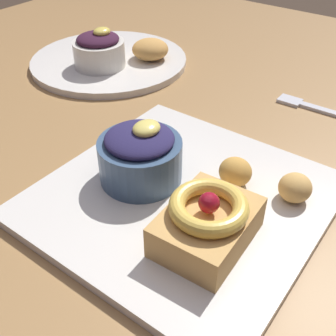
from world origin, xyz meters
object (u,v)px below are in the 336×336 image
Objects in this scene: front_plate at (182,198)px; back_pastry at (150,49)px; cake_slice at (207,222)px; fork at (311,107)px; fritter_middle at (295,188)px; back_plate at (109,61)px; berry_ramekin at (140,155)px; back_ramekin at (99,50)px; fritter_front at (235,172)px.

back_pastry is at bearing 43.83° from front_plate.
cake_slice reaches higher than fork.
fritter_middle is 0.56× the size of back_pastry.
back_plate is 0.08m from back_pastry.
back_plate is (0.24, 0.27, -0.04)m from berry_ramekin.
front_plate is at bearing 82.39° from fork.
fork is at bearing -6.85° from front_plate.
berry_ramekin is (-0.00, 0.06, 0.04)m from front_plate.
cake_slice reaches higher than back_pastry.
back_ramekin is 1.36× the size of back_pastry.
cake_slice is 0.12m from fritter_middle.
cake_slice is 0.10m from fritter_front.
fork is (0.06, -0.37, -0.00)m from back_plate.
fork is (0.30, -0.09, -0.04)m from berry_ramekin.
back_pastry is 0.30m from fork.
fritter_front is 0.25m from fork.
cake_slice is 0.34m from fork.
back_ramekin is at bearing 57.91° from front_plate.
back_ramekin reaches higher than front_plate.
fritter_middle reaches higher than fork.
back_plate is at bearing 68.83° from fritter_middle.
front_plate is 0.12m from fritter_middle.
cake_slice is at bearing -125.45° from back_plate.
back_pastry is (0.28, 0.27, 0.02)m from front_plate.
berry_ramekin is at bearing 120.79° from fritter_front.
front_plate is at bearing 144.71° from fritter_front.
back_plate is at bearing 123.38° from back_pastry.
fritter_middle is at bearing -111.17° from back_plate.
fritter_front is 0.41m from back_plate.
front_plate is 7.94× the size of fritter_middle.
back_ramekin is (0.24, 0.38, 0.00)m from cake_slice.
cake_slice is at bearing -167.03° from fritter_front.
back_plate is 0.37m from fork.
fritter_middle is 0.41× the size of back_ramekin.
berry_ramekin is 0.35m from back_pastry.
fork is at bearing 0.26° from fritter_front.
front_plate is 3.10× the size of berry_ramekin.
fritter_front is 0.38m from back_ramekin.
front_plate is 0.41m from back_plate.
back_ramekin is at bearing 14.60° from fork.
berry_ramekin reaches higher than cake_slice.
back_plate is 0.05m from back_ramekin.
fritter_front is 1.02× the size of fritter_middle.
back_ramekin is (-0.04, -0.01, 0.04)m from back_plate.
berry_ramekin is at bearing 93.69° from front_plate.
back_ramekin reaches higher than cake_slice.
berry_ramekin reaches higher than back_pastry.
fritter_middle is 0.13× the size of back_plate.
front_plate is 2.37× the size of fork.
front_plate is 1.04× the size of back_plate.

